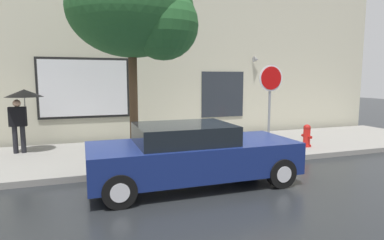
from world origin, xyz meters
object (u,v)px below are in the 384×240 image
(street_tree, at_px, (138,13))
(pedestrian_with_umbrella, at_px, (22,102))
(stop_sign, at_px, (270,91))
(parked_car, at_px, (192,154))
(fire_hydrant, at_px, (307,136))

(street_tree, bearing_deg, pedestrian_with_umbrella, 148.03)
(pedestrian_with_umbrella, xyz_separation_m, stop_sign, (6.81, -2.36, 0.31))
(street_tree, height_order, stop_sign, street_tree)
(parked_car, xyz_separation_m, fire_hydrant, (4.57, 1.93, -0.18))
(parked_car, bearing_deg, pedestrian_with_umbrella, 134.66)
(parked_car, xyz_separation_m, stop_sign, (2.93, 1.57, 1.28))
(pedestrian_with_umbrella, height_order, street_tree, street_tree)
(pedestrian_with_umbrella, bearing_deg, parked_car, -45.34)
(pedestrian_with_umbrella, distance_m, stop_sign, 7.21)
(stop_sign, bearing_deg, street_tree, 173.46)
(fire_hydrant, height_order, street_tree, street_tree)
(street_tree, relative_size, stop_sign, 2.01)
(street_tree, distance_m, stop_sign, 4.26)
(street_tree, xyz_separation_m, stop_sign, (3.72, -0.43, -2.03))
(pedestrian_with_umbrella, relative_size, stop_sign, 0.73)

